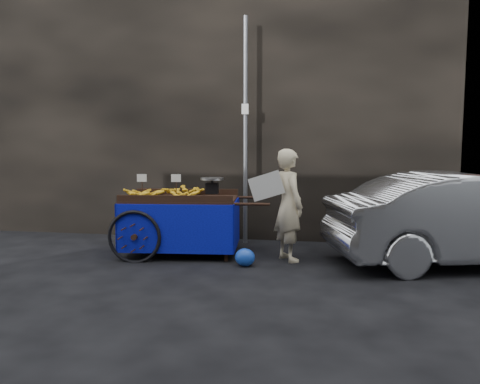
% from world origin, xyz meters
% --- Properties ---
extents(ground, '(80.00, 80.00, 0.00)m').
position_xyz_m(ground, '(0.00, 0.00, 0.00)').
color(ground, black).
rests_on(ground, ground).
extents(building_wall, '(13.50, 2.00, 5.00)m').
position_xyz_m(building_wall, '(0.39, 2.60, 2.50)').
color(building_wall, black).
rests_on(building_wall, ground).
extents(street_pole, '(0.12, 0.10, 4.00)m').
position_xyz_m(street_pole, '(0.30, 1.30, 2.01)').
color(street_pole, slate).
rests_on(street_pole, ground).
extents(banana_cart, '(2.56, 1.39, 1.34)m').
position_xyz_m(banana_cart, '(-0.65, 0.29, 0.83)').
color(banana_cart, black).
rests_on(banana_cart, ground).
extents(vendor, '(0.97, 0.75, 1.72)m').
position_xyz_m(vendor, '(1.15, 0.17, 0.86)').
color(vendor, beige).
rests_on(vendor, ground).
extents(plastic_bag, '(0.29, 0.24, 0.27)m').
position_xyz_m(plastic_bag, '(0.55, -0.32, 0.13)').
color(plastic_bag, '#1741B3').
rests_on(plastic_bag, ground).
extents(parked_car, '(4.39, 2.50, 1.37)m').
position_xyz_m(parked_car, '(3.82, 0.35, 0.68)').
color(parked_car, '#B7B9BF').
rests_on(parked_car, ground).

